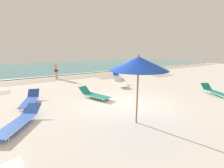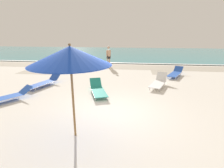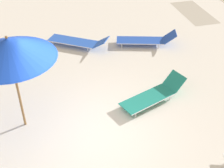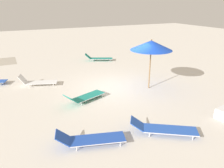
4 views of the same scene
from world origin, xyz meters
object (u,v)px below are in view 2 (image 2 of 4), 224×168
sun_lounger_beside_umbrella (4,97)px  beachgoer_wading_adult (109,55)px  sun_lounger_near_water_left (98,89)px  sun_lounger_mid_beach_pair_a (45,82)px  beach_umbrella (70,56)px  sun_lounger_near_water_right (159,82)px  sun_lounger_mid_beach_solo (175,73)px

sun_lounger_beside_umbrella → beachgoer_wading_adult: bearing=103.6°
sun_lounger_beside_umbrella → sun_lounger_near_water_left: bearing=56.2°
sun_lounger_mid_beach_pair_a → beach_umbrella: bearing=-37.7°
sun_lounger_near_water_right → sun_lounger_mid_beach_pair_a: sun_lounger_near_water_right is taller
sun_lounger_beside_umbrella → sun_lounger_near_water_right: bearing=58.9°
sun_lounger_beside_umbrella → sun_lounger_mid_beach_pair_a: size_ratio=0.99×
beachgoer_wading_adult → sun_lounger_mid_beach_solo: bearing=-73.2°
beach_umbrella → sun_lounger_near_water_right: (2.99, 5.31, -2.07)m
sun_lounger_near_water_left → sun_lounger_mid_beach_pair_a: size_ratio=0.94×
sun_lounger_near_water_right → sun_lounger_mid_beach_solo: bearing=80.4°
sun_lounger_beside_umbrella → sun_lounger_mid_beach_pair_a: (0.52, 2.50, 0.01)m
sun_lounger_mid_beach_pair_a → beachgoer_wading_adult: bearing=83.1°
beach_umbrella → sun_lounger_mid_beach_solo: size_ratio=1.12×
sun_lounger_near_water_left → sun_lounger_mid_beach_solo: (4.54, 4.30, -0.01)m
sun_lounger_mid_beach_solo → sun_lounger_mid_beach_pair_a: bearing=-131.9°
sun_lounger_beside_umbrella → sun_lounger_mid_beach_pair_a: 2.55m
sun_lounger_mid_beach_solo → sun_lounger_beside_umbrella: bearing=-120.1°
sun_lounger_mid_beach_solo → sun_lounger_mid_beach_pair_a: 8.49m
sun_lounger_mid_beach_pair_a → beachgoer_wading_adult: 6.91m
sun_lounger_near_water_right → sun_lounger_mid_beach_pair_a: bearing=-154.0°
sun_lounger_mid_beach_pair_a → sun_lounger_beside_umbrella: bearing=-85.7°
beach_umbrella → sun_lounger_near_water_left: (-0.09, 3.65, -2.08)m
sun_lounger_mid_beach_solo → beachgoer_wading_adult: 5.94m
beach_umbrella → sun_lounger_mid_beach_solo: bearing=60.8°
beach_umbrella → sun_lounger_beside_umbrella: bearing=151.7°
sun_lounger_beside_umbrella → sun_lounger_near_water_right: sun_lounger_near_water_right is taller
beachgoer_wading_adult → sun_lounger_near_water_right: bearing=-100.1°
sun_lounger_mid_beach_pair_a → beachgoer_wading_adult: (2.69, 6.31, 0.79)m
beach_umbrella → beachgoer_wading_adult: 10.99m
sun_lounger_beside_umbrella → sun_lounger_mid_beach_pair_a: sun_lounger_mid_beach_pair_a is taller
sun_lounger_beside_umbrella → sun_lounger_mid_beach_solo: (8.31, 5.87, 0.00)m
sun_lounger_mid_beach_solo → beachgoer_wading_adult: beachgoer_wading_adult is taller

